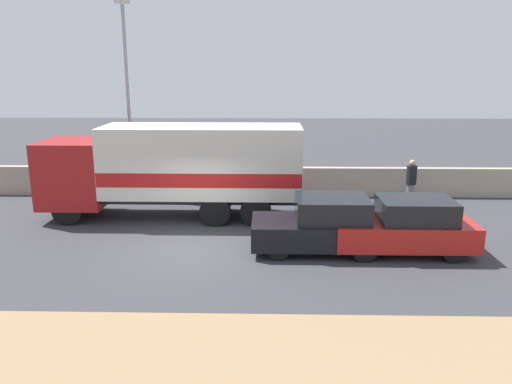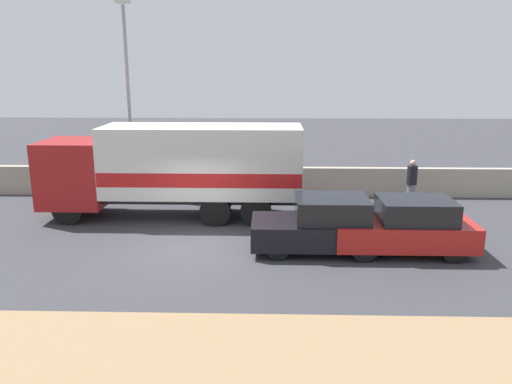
{
  "view_description": "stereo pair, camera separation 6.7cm",
  "coord_description": "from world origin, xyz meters",
  "px_view_note": "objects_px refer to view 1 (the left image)",
  "views": [
    {
      "loc": [
        2.25,
        -14.47,
        5.41
      ],
      "look_at": [
        1.87,
        1.49,
        1.39
      ],
      "focal_mm": 35.0,
      "sensor_mm": 36.0,
      "label": 1
    },
    {
      "loc": [
        2.32,
        -14.47,
        5.41
      ],
      "look_at": [
        1.87,
        1.49,
        1.39
      ],
      "focal_mm": 35.0,
      "sensor_mm": 36.0,
      "label": 2
    }
  ],
  "objects_px": {
    "box_truck": "(178,167)",
    "car_sedan_second": "(406,227)",
    "pedestrian": "(411,182)",
    "car_hatchback": "(324,225)",
    "street_lamp": "(127,88)"
  },
  "relations": [
    {
      "from": "box_truck",
      "to": "car_sedan_second",
      "type": "xyz_separation_m",
      "value": [
        7.39,
        -3.48,
        -1.08
      ]
    },
    {
      "from": "box_truck",
      "to": "car_sedan_second",
      "type": "distance_m",
      "value": 8.24
    },
    {
      "from": "box_truck",
      "to": "pedestrian",
      "type": "xyz_separation_m",
      "value": [
        8.96,
        1.79,
        -0.92
      ]
    },
    {
      "from": "car_hatchback",
      "to": "pedestrian",
      "type": "distance_m",
      "value": 6.53
    },
    {
      "from": "car_hatchback",
      "to": "car_sedan_second",
      "type": "bearing_deg",
      "value": 177.28
    },
    {
      "from": "street_lamp",
      "to": "pedestrian",
      "type": "bearing_deg",
      "value": -5.74
    },
    {
      "from": "car_sedan_second",
      "to": "pedestrian",
      "type": "bearing_deg",
      "value": -106.68
    },
    {
      "from": "car_sedan_second",
      "to": "street_lamp",
      "type": "bearing_deg",
      "value": -33.05
    },
    {
      "from": "car_hatchback",
      "to": "street_lamp",
      "type": "bearing_deg",
      "value": -40.31
    },
    {
      "from": "car_sedan_second",
      "to": "pedestrian",
      "type": "height_order",
      "value": "pedestrian"
    },
    {
      "from": "street_lamp",
      "to": "car_hatchback",
      "type": "bearing_deg",
      "value": -40.31
    },
    {
      "from": "street_lamp",
      "to": "car_sedan_second",
      "type": "height_order",
      "value": "street_lamp"
    },
    {
      "from": "box_truck",
      "to": "car_hatchback",
      "type": "relative_size",
      "value": 2.28
    },
    {
      "from": "pedestrian",
      "to": "car_hatchback",
      "type": "bearing_deg",
      "value": -127.91
    },
    {
      "from": "street_lamp",
      "to": "box_truck",
      "type": "height_order",
      "value": "street_lamp"
    }
  ]
}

